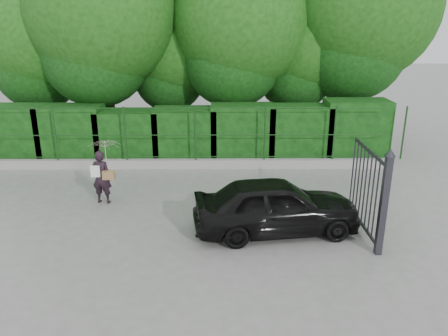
{
  "coord_description": "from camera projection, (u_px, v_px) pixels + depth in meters",
  "views": [
    {
      "loc": [
        1.21,
        -9.45,
        4.8
      ],
      "look_at": [
        1.32,
        1.3,
        1.1
      ],
      "focal_mm": 35.0,
      "sensor_mm": 36.0,
      "label": 1
    }
  ],
  "objects": [
    {
      "name": "hedge",
      "position": [
        188.0,
        133.0,
        15.37
      ],
      "size": [
        14.2,
        1.2,
        2.12
      ],
      "color": "black",
      "rests_on": "ground"
    },
    {
      "name": "ground",
      "position": [
        170.0,
        229.0,
        10.49
      ],
      "size": [
        80.0,
        80.0,
        0.0
      ],
      "primitive_type": "plane",
      "color": "gray"
    },
    {
      "name": "woman",
      "position": [
        104.0,
        162.0,
        11.66
      ],
      "size": [
        0.87,
        0.87,
        1.76
      ],
      "color": "black",
      "rests_on": "ground"
    },
    {
      "name": "fence",
      "position": [
        190.0,
        134.0,
        14.35
      ],
      "size": [
        14.13,
        0.06,
        1.8
      ],
      "color": "#173F16",
      "rests_on": "kerb"
    },
    {
      "name": "kerb",
      "position": [
        184.0,
        164.0,
        14.69
      ],
      "size": [
        14.0,
        0.25,
        0.3
      ],
      "primitive_type": "cube",
      "color": "#9E9E99",
      "rests_on": "ground"
    },
    {
      "name": "car",
      "position": [
        276.0,
        206.0,
        10.18
      ],
      "size": [
        4.02,
        2.02,
        1.31
      ],
      "primitive_type": "imported",
      "rotation": [
        0.0,
        0.0,
        1.7
      ],
      "color": "black",
      "rests_on": "ground"
    },
    {
      "name": "gate",
      "position": [
        376.0,
        194.0,
        9.46
      ],
      "size": [
        0.22,
        2.33,
        2.36
      ],
      "color": "#26262C",
      "rests_on": "ground"
    },
    {
      "name": "trees",
      "position": [
        218.0,
        23.0,
        16.31
      ],
      "size": [
        17.1,
        6.15,
        8.08
      ],
      "color": "black",
      "rests_on": "ground"
    }
  ]
}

